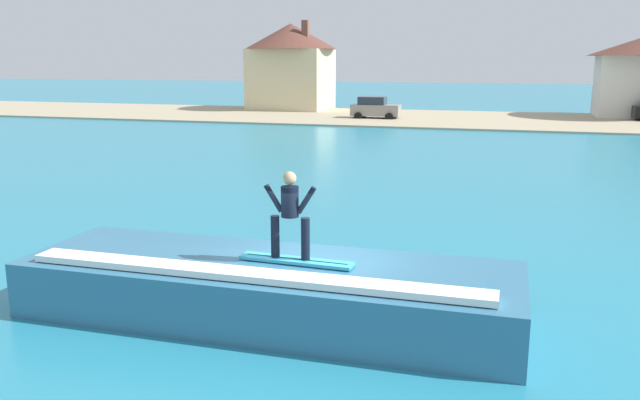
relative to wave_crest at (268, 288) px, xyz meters
name	(u,v)px	position (x,y,z in m)	size (l,w,h in m)	color
ground_plane	(317,312)	(0.83, 0.49, -0.57)	(260.00, 260.00, 0.00)	teal
wave_crest	(268,288)	(0.00, 0.00, 0.00)	(9.38, 2.93, 1.20)	#316A8A
surfboard	(296,261)	(0.64, -0.19, 0.67)	(2.15, 0.47, 0.06)	#33A5CC
surfer	(290,211)	(0.52, -0.17, 1.59)	(0.99, 0.32, 1.60)	black
shoreline_bank	(467,119)	(0.83, 43.21, -0.50)	(120.00, 16.29, 0.13)	tan
car_near_shore	(375,108)	(-6.43, 41.49, 0.38)	(3.94, 2.03, 1.86)	gray
house_with_chimney	(291,62)	(-16.21, 49.03, 3.99)	(8.80, 8.80, 8.38)	beige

